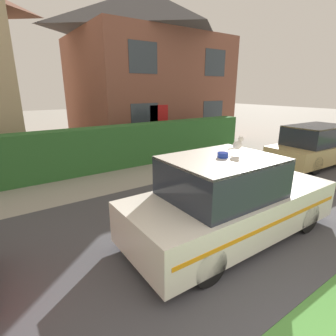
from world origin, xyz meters
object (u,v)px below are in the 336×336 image
police_car (229,201)px  house_right (147,67)px  neighbour_car_far (317,146)px  wheelie_bin (189,140)px  cat (238,144)px

police_car → house_right: house_right is taller
neighbour_car_far → wheelie_bin: bearing=125.9°
cat → neighbour_car_far: bearing=15.2°
police_car → wheelie_bin: 7.09m
police_car → wheelie_bin: (3.86, 5.95, -0.18)m
police_car → cat: bearing=5.6°
cat → house_right: (4.41, 10.65, 2.19)m
neighbour_car_far → house_right: 9.81m
house_right → wheelie_bin: size_ratio=7.04×
cat → police_car: bearing=-174.0°
cat → wheelie_bin: 7.12m
cat → wheelie_bin: cat is taller
police_car → neighbour_car_far: police_car is taller
house_right → wheelie_bin: bearing=-98.3°
cat → neighbour_car_far: cat is taller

